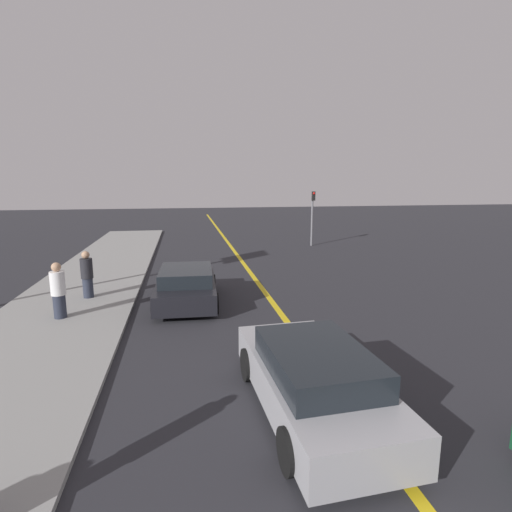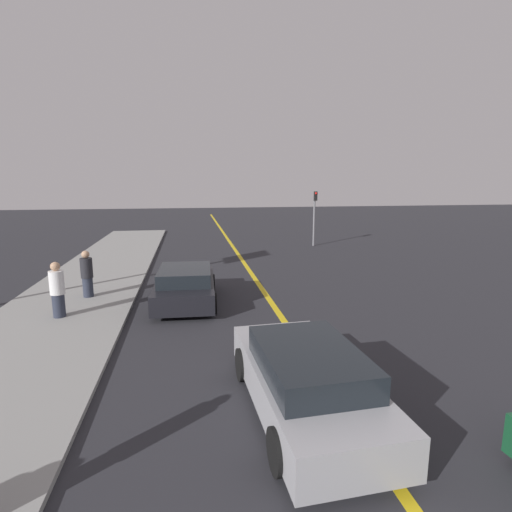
{
  "view_description": "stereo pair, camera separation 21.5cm",
  "coord_description": "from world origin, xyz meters",
  "px_view_note": "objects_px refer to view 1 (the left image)",
  "views": [
    {
      "loc": [
        -2.83,
        -0.11,
        3.99
      ],
      "look_at": [
        -0.01,
        15.32,
        1.02
      ],
      "focal_mm": 28.0,
      "sensor_mm": 36.0,
      "label": 1
    },
    {
      "loc": [
        -2.62,
        -0.15,
        3.99
      ],
      "look_at": [
        -0.01,
        15.32,
        1.02
      ],
      "focal_mm": 28.0,
      "sensor_mm": 36.0,
      "label": 2
    }
  ],
  "objects_px": {
    "pedestrian_far_standing": "(58,291)",
    "traffic_light": "(312,212)",
    "pedestrian_by_sign": "(87,275)",
    "car_ahead_center": "(313,379)",
    "car_far_distant": "(186,286)"
  },
  "relations": [
    {
      "from": "pedestrian_far_standing",
      "to": "traffic_light",
      "type": "bearing_deg",
      "value": 45.75
    },
    {
      "from": "pedestrian_by_sign",
      "to": "traffic_light",
      "type": "relative_size",
      "value": 0.47
    },
    {
      "from": "pedestrian_far_standing",
      "to": "pedestrian_by_sign",
      "type": "height_order",
      "value": "pedestrian_far_standing"
    },
    {
      "from": "car_ahead_center",
      "to": "car_far_distant",
      "type": "xyz_separation_m",
      "value": [
        -2.08,
        6.84,
        -0.04
      ]
    },
    {
      "from": "car_far_distant",
      "to": "traffic_light",
      "type": "xyz_separation_m",
      "value": [
        7.79,
        10.59,
        1.51
      ]
    },
    {
      "from": "car_far_distant",
      "to": "car_ahead_center",
      "type": "bearing_deg",
      "value": -70.73
    },
    {
      "from": "pedestrian_far_standing",
      "to": "traffic_light",
      "type": "height_order",
      "value": "traffic_light"
    },
    {
      "from": "traffic_light",
      "to": "pedestrian_by_sign",
      "type": "bearing_deg",
      "value": -138.79
    },
    {
      "from": "car_ahead_center",
      "to": "pedestrian_by_sign",
      "type": "distance_m",
      "value": 9.42
    },
    {
      "from": "car_far_distant",
      "to": "traffic_light",
      "type": "bearing_deg",
      "value": 56.07
    },
    {
      "from": "car_ahead_center",
      "to": "pedestrian_far_standing",
      "type": "bearing_deg",
      "value": 131.68
    },
    {
      "from": "pedestrian_by_sign",
      "to": "traffic_light",
      "type": "bearing_deg",
      "value": 41.21
    },
    {
      "from": "car_far_distant",
      "to": "pedestrian_by_sign",
      "type": "bearing_deg",
      "value": 166.82
    },
    {
      "from": "traffic_light",
      "to": "car_ahead_center",
      "type": "bearing_deg",
      "value": -108.13
    },
    {
      "from": "car_ahead_center",
      "to": "car_far_distant",
      "type": "height_order",
      "value": "car_ahead_center"
    }
  ]
}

